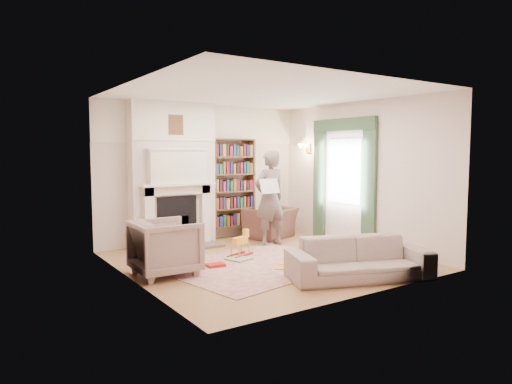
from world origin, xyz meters
TOP-DOWN VIEW (x-y plane):
  - floor at (0.00, 0.00)m, footprint 4.50×4.50m
  - ceiling at (0.00, 0.00)m, footprint 4.50×4.50m
  - wall_back at (0.00, 2.25)m, footprint 4.50×0.00m
  - wall_front at (0.00, -2.25)m, footprint 4.50×0.00m
  - wall_left at (-2.25, 0.00)m, footprint 0.00×4.50m
  - wall_right at (2.25, 0.00)m, footprint 0.00×4.50m
  - fireplace at (-0.75, 2.05)m, footprint 1.70×0.58m
  - bookcase at (0.65, 2.12)m, footprint 1.00×0.24m
  - window at (2.23, 0.40)m, footprint 0.02×0.90m
  - curtain_left at (2.20, -0.30)m, footprint 0.07×0.32m
  - curtain_right at (2.20, 1.10)m, footprint 0.07×0.32m
  - pelmet at (2.19, 0.40)m, footprint 0.09×1.70m
  - wall_sconce at (2.03, 1.50)m, footprint 0.20×0.24m
  - rug at (-0.30, -0.22)m, footprint 3.16×2.64m
  - armchair_reading at (1.29, 1.63)m, footprint 1.22×1.14m
  - armchair_left at (-1.73, 0.09)m, footprint 0.93×0.91m
  - sofa at (0.51, -1.68)m, footprint 2.20×1.47m
  - man_reading at (0.84, 1.03)m, footprint 0.69×0.46m
  - newspaper at (0.69, 0.83)m, footprint 0.42×0.13m
  - coffee_table at (0.93, -1.19)m, footprint 0.80×0.63m
  - paraffin_heater at (-1.41, 1.44)m, footprint 0.28×0.28m
  - rocking_horse at (-0.19, 0.46)m, footprint 0.57×0.41m
  - board_game at (-0.35, 0.25)m, footprint 0.46×0.46m
  - game_box_lid at (-0.90, 0.06)m, footprint 0.30×0.22m
  - comic_annuals at (0.21, -0.41)m, footprint 0.80×0.60m

SIDE VIEW (x-z plane):
  - floor at x=0.00m, z-range 0.00..0.00m
  - rug at x=-0.30m, z-range 0.00..0.01m
  - comic_annuals at x=0.21m, z-range 0.01..0.03m
  - board_game at x=-0.35m, z-range 0.01..0.04m
  - game_box_lid at x=-0.90m, z-range 0.01..0.06m
  - coffee_table at x=0.93m, z-range 0.00..0.45m
  - rocking_horse at x=-0.19m, z-range 0.00..0.47m
  - paraffin_heater at x=-1.41m, z-range 0.00..0.55m
  - sofa at x=0.51m, z-range 0.00..0.60m
  - armchair_reading at x=1.29m, z-range 0.00..0.64m
  - armchair_left at x=-1.73m, z-range 0.00..0.84m
  - man_reading at x=0.84m, z-range 0.00..1.87m
  - bookcase at x=0.65m, z-range 0.25..2.10m
  - newspaper at x=0.69m, z-range 1.05..1.33m
  - curtain_left at x=2.20m, z-range 0.00..2.40m
  - curtain_right at x=2.20m, z-range 0.00..2.40m
  - fireplace at x=-0.75m, z-range -0.01..2.79m
  - wall_back at x=0.00m, z-range -0.85..3.65m
  - wall_front at x=0.00m, z-range -0.85..3.65m
  - wall_left at x=-2.25m, z-range -0.85..3.65m
  - wall_right at x=2.25m, z-range -0.85..3.65m
  - window at x=2.23m, z-range 0.80..2.10m
  - wall_sconce at x=2.03m, z-range 1.78..2.02m
  - pelmet at x=2.19m, z-range 2.26..2.50m
  - ceiling at x=0.00m, z-range 2.80..2.80m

